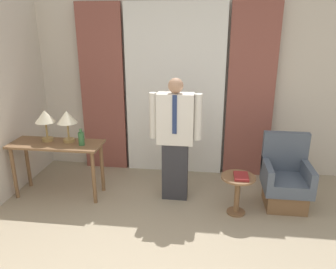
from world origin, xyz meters
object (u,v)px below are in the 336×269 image
object	(u,v)px
table_lamp_right	(67,119)
armchair	(285,181)
desk	(57,152)
bottle_near_edge	(81,138)
table_lamp_left	(45,118)
person	(175,136)
book	(241,176)
side_table	(238,188)

from	to	relation	value
table_lamp_right	armchair	bearing A→B (deg)	0.71
desk	bottle_near_edge	xyz separation A→B (m)	(0.37, -0.03, 0.22)
table_lamp_left	person	distance (m)	1.75
desk	book	distance (m)	2.44
table_lamp_right	bottle_near_edge	distance (m)	0.33
table_lamp_left	book	size ratio (longest dim) A/B	1.75
person	armchair	size ratio (longest dim) A/B	1.76
desk	bottle_near_edge	distance (m)	0.43
desk	armchair	size ratio (longest dim) A/B	1.32
table_lamp_right	bottle_near_edge	bearing A→B (deg)	-26.07
table_lamp_right	person	bearing A→B (deg)	1.56
table_lamp_left	armchair	xyz separation A→B (m)	(3.18, 0.04, -0.74)
table_lamp_right	book	distance (m)	2.36
side_table	person	bearing A→B (deg)	159.35
desk	armchair	bearing A→B (deg)	2.16
desk	side_table	distance (m)	2.42
table_lamp_left	armchair	distance (m)	3.27
table_lamp_right	person	size ratio (longest dim) A/B	0.26
desk	person	distance (m)	1.62
armchair	side_table	size ratio (longest dim) A/B	1.84
person	armchair	world-z (taller)	person
table_lamp_left	book	xyz separation A→B (m)	(2.58, -0.29, -0.56)
table_lamp_right	armchair	xyz separation A→B (m)	(2.88, 0.04, -0.74)
desk	table_lamp_right	bearing A→B (deg)	27.36
table_lamp_right	armchair	distance (m)	2.97
armchair	person	bearing A→B (deg)	179.87
table_lamp_left	bottle_near_edge	world-z (taller)	table_lamp_left
bottle_near_edge	person	size ratio (longest dim) A/B	0.13
table_lamp_right	person	distance (m)	1.45
table_lamp_right	bottle_near_edge	world-z (taller)	table_lamp_right
desk	side_table	size ratio (longest dim) A/B	2.43
table_lamp_left	person	bearing A→B (deg)	1.28
person	table_lamp_right	bearing A→B (deg)	-178.44
desk	bottle_near_edge	bearing A→B (deg)	-4.46
desk	book	xyz separation A→B (m)	(2.43, -0.21, -0.11)
bottle_near_edge	armchair	world-z (taller)	bottle_near_edge
bottle_near_edge	side_table	xyz separation A→B (m)	(2.03, -0.16, -0.51)
desk	table_lamp_left	xyz separation A→B (m)	(-0.15, 0.08, 0.45)
desk	book	bearing A→B (deg)	-5.03
bottle_near_edge	armchair	distance (m)	2.71
side_table	book	xyz separation A→B (m)	(0.03, -0.03, 0.18)
person	book	bearing A→B (deg)	-21.60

